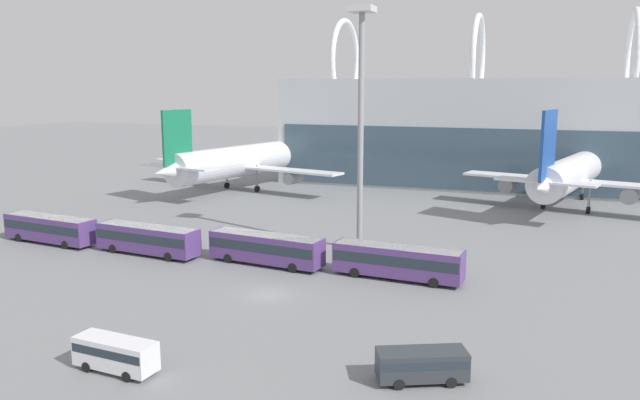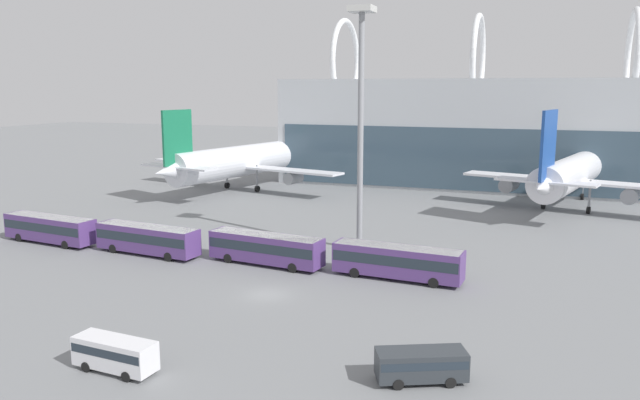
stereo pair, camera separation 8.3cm
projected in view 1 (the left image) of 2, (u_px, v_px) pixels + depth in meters
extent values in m
plane|color=slate|center=(267.00, 294.00, 56.43)|extent=(440.00, 440.00, 0.00)
torus|color=white|center=(345.00, 62.00, 125.78)|extent=(1.10, 17.00, 17.00)
torus|color=white|center=(478.00, 60.00, 116.85)|extent=(1.10, 17.00, 17.00)
torus|color=white|center=(632.00, 57.00, 107.93)|extent=(1.10, 17.00, 17.00)
cylinder|color=silver|center=(249.00, 160.00, 114.54)|extent=(13.62, 37.49, 5.50)
sphere|color=silver|center=(306.00, 151.00, 129.86)|extent=(5.39, 5.39, 5.39)
cone|color=silver|center=(174.00, 171.00, 99.22)|extent=(6.91, 9.12, 5.22)
cube|color=silver|center=(241.00, 166.00, 112.85)|extent=(41.15, 12.84, 0.35)
cylinder|color=gray|center=(195.00, 169.00, 119.30)|extent=(2.74, 3.68, 2.05)
cylinder|color=gray|center=(293.00, 178.00, 106.84)|extent=(2.74, 3.68, 2.05)
cube|color=#19724C|center=(177.00, 138.00, 99.04)|extent=(1.76, 6.08, 8.78)
cube|color=silver|center=(179.00, 167.00, 99.87)|extent=(14.65, 6.30, 0.28)
cylinder|color=gray|center=(289.00, 167.00, 125.30)|extent=(0.36, 0.36, 4.27)
cylinder|color=black|center=(289.00, 177.00, 125.68)|extent=(0.68, 1.17, 1.10)
cylinder|color=gray|center=(227.00, 174.00, 115.08)|extent=(0.36, 0.36, 4.27)
cylinder|color=black|center=(227.00, 185.00, 115.46)|extent=(0.68, 1.17, 1.10)
cylinder|color=gray|center=(257.00, 177.00, 111.23)|extent=(0.36, 0.36, 4.27)
cylinder|color=black|center=(257.00, 189.00, 111.61)|extent=(0.68, 1.17, 1.10)
cylinder|color=white|center=(570.00, 173.00, 94.66)|extent=(12.02, 30.32, 5.03)
sphere|color=white|center=(591.00, 163.00, 106.87)|extent=(4.93, 4.93, 4.93)
cone|color=white|center=(544.00, 186.00, 82.44)|extent=(6.21, 7.53, 4.78)
cube|color=white|center=(567.00, 181.00, 93.32)|extent=(31.26, 11.46, 0.35)
cylinder|color=gray|center=(509.00, 185.00, 98.39)|extent=(3.09, 4.06, 2.29)
cylinder|color=gray|center=(631.00, 195.00, 88.76)|extent=(3.09, 4.06, 2.29)
cube|color=#1E4799|center=(548.00, 145.00, 82.08)|extent=(1.93, 6.37, 9.23)
cube|color=white|center=(546.00, 182.00, 82.95)|extent=(13.46, 6.22, 0.28)
cylinder|color=gray|center=(583.00, 183.00, 103.35)|extent=(0.36, 0.36, 4.54)
cylinder|color=black|center=(582.00, 196.00, 103.75)|extent=(0.70, 1.18, 1.10)
cylinder|color=gray|center=(544.00, 191.00, 95.46)|extent=(0.36, 0.36, 4.54)
cylinder|color=black|center=(543.00, 205.00, 95.87)|extent=(0.70, 1.18, 1.10)
cylinder|color=gray|center=(589.00, 195.00, 91.86)|extent=(0.36, 0.36, 4.54)
cylinder|color=black|center=(588.00, 210.00, 92.26)|extent=(0.70, 1.18, 1.10)
cube|color=#56387A|center=(50.00, 228.00, 74.80)|extent=(12.96, 4.14, 2.89)
cube|color=#232D38|center=(50.00, 226.00, 74.75)|extent=(12.71, 4.14, 1.01)
cube|color=silver|center=(49.00, 217.00, 74.56)|extent=(12.57, 4.02, 0.12)
cylinder|color=black|center=(83.00, 240.00, 74.43)|extent=(1.03, 0.41, 1.00)
cylinder|color=black|center=(65.00, 245.00, 72.17)|extent=(1.03, 0.41, 1.00)
cylinder|color=black|center=(37.00, 233.00, 77.91)|extent=(1.03, 0.41, 1.00)
cylinder|color=black|center=(19.00, 238.00, 75.65)|extent=(1.03, 0.41, 1.00)
cube|color=#56387A|center=(148.00, 239.00, 69.65)|extent=(12.95, 4.03, 2.89)
cube|color=#232D38|center=(147.00, 236.00, 69.60)|extent=(12.70, 4.03, 1.01)
cube|color=silver|center=(147.00, 227.00, 69.41)|extent=(12.56, 3.91, 0.12)
cylinder|color=black|center=(184.00, 251.00, 69.32)|extent=(1.03, 0.40, 1.00)
cylinder|color=black|center=(169.00, 257.00, 67.05)|extent=(1.03, 0.40, 1.00)
cylinder|color=black|center=(129.00, 244.00, 72.73)|extent=(1.03, 0.40, 1.00)
cylinder|color=black|center=(113.00, 249.00, 70.46)|extent=(1.03, 0.40, 1.00)
cube|color=#56387A|center=(266.00, 248.00, 65.64)|extent=(12.96, 4.19, 2.89)
cube|color=#232D38|center=(266.00, 245.00, 65.59)|extent=(12.72, 4.19, 1.01)
cube|color=silver|center=(266.00, 235.00, 65.40)|extent=(12.58, 4.06, 0.12)
cylinder|color=black|center=(305.00, 262.00, 65.26)|extent=(1.03, 0.41, 1.00)
cylinder|color=black|center=(293.00, 268.00, 63.00)|extent=(1.03, 0.41, 1.00)
cylinder|color=black|center=(242.00, 253.00, 68.76)|extent=(1.03, 0.41, 1.00)
cylinder|color=black|center=(228.00, 258.00, 66.50)|extent=(1.03, 0.41, 1.00)
cube|color=#56387A|center=(398.00, 261.00, 60.72)|extent=(12.89, 3.62, 2.89)
cube|color=#232D38|center=(398.00, 258.00, 60.67)|extent=(12.64, 3.63, 1.01)
cube|color=silver|center=(398.00, 247.00, 60.47)|extent=(12.50, 3.51, 0.12)
cylinder|color=black|center=(440.00, 275.00, 60.52)|extent=(1.02, 0.37, 1.00)
cylinder|color=black|center=(434.00, 283.00, 58.21)|extent=(1.02, 0.37, 1.00)
cylinder|color=black|center=(364.00, 266.00, 63.70)|extent=(1.02, 0.37, 1.00)
cylinder|color=black|center=(355.00, 273.00, 61.39)|extent=(1.02, 0.37, 1.00)
cube|color=#2D3338|center=(422.00, 364.00, 39.57)|extent=(6.05, 4.30, 1.78)
cube|color=#232D38|center=(422.00, 360.00, 39.52)|extent=(5.91, 4.24, 0.53)
cylinder|color=black|center=(399.00, 384.00, 38.62)|extent=(0.73, 0.49, 0.70)
cylinder|color=black|center=(393.00, 370.00, 40.56)|extent=(0.73, 0.49, 0.70)
cylinder|color=black|center=(451.00, 382.00, 38.88)|extent=(0.73, 0.49, 0.70)
cylinder|color=black|center=(443.00, 368.00, 40.82)|extent=(0.73, 0.49, 0.70)
cube|color=silver|center=(115.00, 353.00, 40.98)|extent=(5.95, 2.32, 1.94)
cube|color=#232D38|center=(115.00, 349.00, 40.93)|extent=(5.78, 2.32, 0.58)
cylinder|color=black|center=(87.00, 367.00, 41.03)|extent=(0.71, 0.27, 0.70)
cylinder|color=black|center=(106.00, 356.00, 42.63)|extent=(0.71, 0.27, 0.70)
cylinder|color=black|center=(127.00, 377.00, 39.66)|extent=(0.71, 0.27, 0.70)
cylinder|color=black|center=(146.00, 365.00, 41.26)|extent=(0.71, 0.27, 0.70)
cylinder|color=gray|center=(361.00, 135.00, 69.54)|extent=(0.66, 0.66, 26.53)
cube|color=silver|center=(362.00, 9.00, 67.12)|extent=(2.66, 2.66, 0.66)
cube|color=silver|center=(129.00, 249.00, 72.36)|extent=(9.59, 2.28, 0.01)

